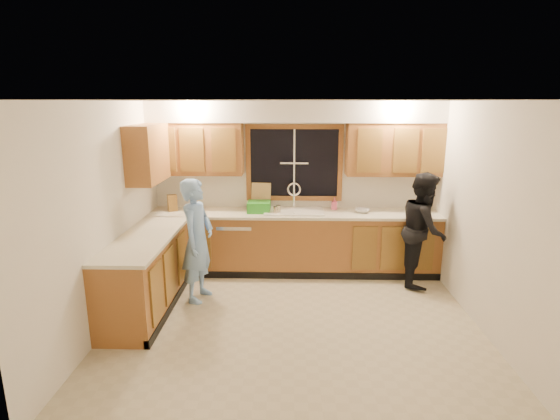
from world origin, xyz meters
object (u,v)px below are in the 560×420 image
Objects in this scene: dishwasher at (237,245)px; man at (197,240)px; woman at (423,229)px; sink at (294,216)px; soap_bottle at (334,204)px; dish_crate at (259,207)px; bowl at (362,211)px; knife_block at (172,203)px; stove at (130,293)px.

man reaches higher than dishwasher.
woman is (3.00, 0.58, -0.00)m from man.
soap_bottle is at bearing 16.67° from sink.
sink is 2.64× the size of dish_crate.
sink reaches higher than dishwasher.
bowl is (1.00, 0.00, 0.08)m from sink.
knife_block is at bearing 179.55° from bowl.
knife_block is at bearing 89.78° from stove.
man is at bearing -85.39° from knife_block.
sink is 0.96m from dishwasher.
woman is at bearing -66.22° from man.
stove is at bearing -146.82° from bowl.
man is (-0.37, -0.96, 0.38)m from dishwasher.
sink is 0.65m from soap_bottle.
soap_bottle reaches higher than stove.
knife_block reaches higher than stove.
knife_block is 2.40m from soap_bottle.
dishwasher is at bearing 62.31° from stove.
dishwasher is 0.91× the size of stove.
sink is 0.55× the size of woman.
woman is 4.83× the size of dish_crate.
dishwasher is at bearing -27.74° from knife_block.
dish_crate reaches higher than dishwasher.
man is 2.17m from soap_bottle.
soap_bottle is (0.60, 0.18, 0.14)m from sink.
stove is 3.38m from bowl.
soap_bottle is 0.82× the size of bowl.
woman is at bearing -9.67° from dish_crate.
dish_crate is at bearing 54.76° from stove.
sink is 1.05× the size of dishwasher.
sink is at bearing 0.04° from dish_crate.
woman is 0.89m from bowl.
stove is at bearing -117.69° from dishwasher.
soap_bottle is at bearing 155.81° from bowl.
knife_block is (-3.57, 0.42, 0.25)m from woman.
soap_bottle is (1.82, 1.15, 0.22)m from man.
bowl is (2.79, -0.02, -0.09)m from knife_block.
knife_block is (-0.94, 0.04, 0.63)m from dishwasher.
man is 2.43m from bowl.
dish_crate is (0.34, 0.01, 0.59)m from dishwasher.
dishwasher is 3.80× the size of bowl.
knife_block is at bearing 179.16° from sink.
woman is 3.61m from knife_block.
man reaches higher than stove.
knife_block is (-0.57, 1.00, 0.25)m from man.
dish_crate is (1.28, -0.03, -0.04)m from knife_block.
bowl reaches higher than dishwasher.
dishwasher is 2.52× the size of dish_crate.
dish_crate is 1.84× the size of soap_bottle.
sink is at bearing -38.65° from man.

